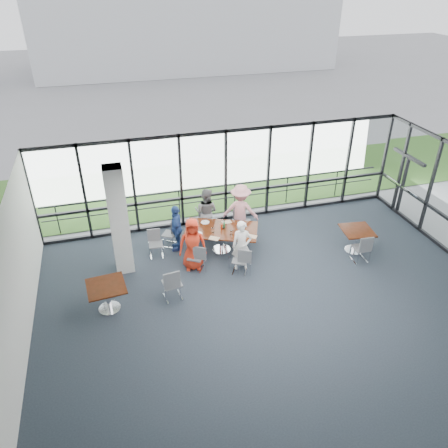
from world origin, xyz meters
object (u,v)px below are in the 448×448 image
object	(u,v)px
diner_near_right	(242,246)
chair_spare_lb	(156,244)
main_table	(221,232)
chair_main_fr	(243,222)
side_table_left	(106,289)
chair_spare_r	(361,248)
diner_far_right	(241,211)
chair_main_nr	(240,260)
diner_near_left	(193,244)
chair_spare_la	(172,283)
chair_main_fl	(209,221)
chair_main_end	(170,234)
diner_end	(176,228)
chair_main_nl	(195,257)
structural_column	(119,221)
side_table_right	(357,233)
diner_far_left	(206,212)

from	to	relation	value
diner_near_right	chair_spare_lb	bearing A→B (deg)	163.09
main_table	chair_main_fr	world-z (taller)	chair_main_fr
side_table_left	diner_near_right	size ratio (longest dim) A/B	0.66
main_table	chair_spare_r	world-z (taller)	chair_spare_r
diner_far_right	chair_main_nr	xyz separation A→B (m)	(-0.64, -1.96, -0.47)
chair_main_fr	chair_spare_r	size ratio (longest dim) A/B	1.00
diner_near_left	chair_main_fr	xyz separation A→B (m)	(1.96, 1.37, -0.36)
diner_near_left	chair_spare_r	bearing A→B (deg)	-1.99
diner_far_right	chair_spare_r	xyz separation A→B (m)	(2.97, -2.38, -0.44)
chair_main_fr	side_table_left	bearing A→B (deg)	54.78
diner_near_left	chair_spare_la	size ratio (longest dim) A/B	1.70
chair_main_nr	chair_main_fl	world-z (taller)	chair_main_fl
chair_main_end	chair_spare_lb	bearing A→B (deg)	-13.97
diner_near_right	chair_main_fl	size ratio (longest dim) A/B	1.76
side_table_left	chair_spare_la	xyz separation A→B (m)	(1.65, -0.00, -0.17)
chair_main_fr	chair_spare_r	bearing A→B (deg)	165.13
chair_spare_la	chair_main_fr	bearing A→B (deg)	35.54
diner_end	chair_spare_r	xyz separation A→B (m)	(5.09, -2.12, -0.31)
diner_near_left	chair_main_nl	size ratio (longest dim) A/B	1.96
chair_main_nl	chair_main_nr	xyz separation A→B (m)	(1.17, -0.49, 0.00)
structural_column	side_table_right	world-z (taller)	structural_column
chair_main_fl	chair_main_fr	size ratio (longest dim) A/B	0.98
main_table	chair_spare_la	bearing A→B (deg)	-112.68
chair_main_nr	chair_spare_lb	distance (m)	2.62
diner_near_right	chair_spare_la	distance (m)	2.30
structural_column	diner_far_right	xyz separation A→B (m)	(3.78, 0.89, -0.72)
diner_near_right	diner_near_left	bearing A→B (deg)	175.39
structural_column	diner_near_left	distance (m)	2.13
chair_spare_lb	chair_main_fr	bearing A→B (deg)	-165.78
chair_main_end	chair_main_nl	bearing A→B (deg)	51.12
side_table_left	diner_far_left	distance (m)	4.36
diner_near_left	chair_main_end	world-z (taller)	diner_near_left
diner_far_right	chair_main_nr	world-z (taller)	diner_far_right
diner_far_left	chair_main_nl	xyz separation A→B (m)	(-0.77, -1.81, -0.40)
main_table	diner_far_left	xyz separation A→B (m)	(-0.21, 1.05, 0.17)
diner_near_left	structural_column	bearing A→B (deg)	175.86
chair_main_fr	chair_main_nl	bearing A→B (deg)	62.43
diner_near_right	chair_spare_lb	distance (m)	2.64
chair_main_nl	structural_column	bearing A→B (deg)	-165.37
structural_column	chair_main_end	xyz separation A→B (m)	(1.46, 0.87, -1.19)
main_table	side_table_right	xyz separation A→B (m)	(3.93, -1.16, -0.00)
chair_main_fl	diner_far_right	bearing A→B (deg)	-168.90
chair_main_nl	chair_spare_r	size ratio (longest dim) A/B	0.92
diner_far_left	chair_spare_r	size ratio (longest dim) A/B	1.82
diner_near_left	chair_spare_lb	size ratio (longest dim) A/B	1.94
structural_column	side_table_left	world-z (taller)	structural_column
chair_main_fl	chair_main_end	world-z (taller)	chair_main_fl
chair_main_nl	chair_main_fl	bearing A→B (deg)	96.29
main_table	side_table_left	size ratio (longest dim) A/B	2.42
diner_near_right	chair_main_nl	world-z (taller)	diner_near_right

